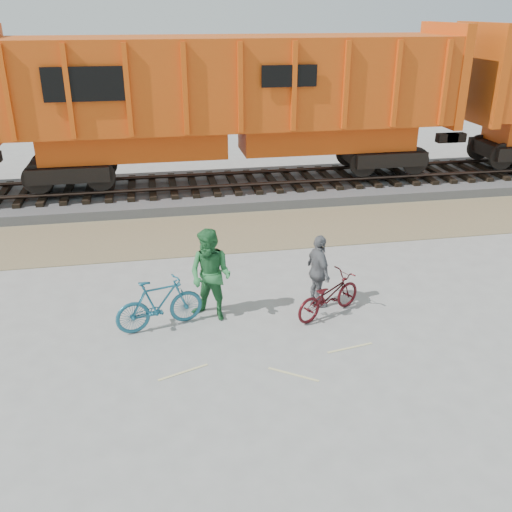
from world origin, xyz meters
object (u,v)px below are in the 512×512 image
object	(u,v)px
hopper_car_center	(233,100)
person_woman	(319,271)
bicycle_maroon	(328,295)
person_man	(211,275)
bicycle_teal	(159,304)

from	to	relation	value
hopper_car_center	person_woman	xyz separation A→B (m)	(0.53, -7.94, -2.24)
bicycle_maroon	person_man	world-z (taller)	person_man
bicycle_teal	person_woman	xyz separation A→B (m)	(3.18, 0.29, 0.26)
bicycle_teal	hopper_car_center	bearing A→B (deg)	-32.55
person_man	hopper_car_center	bearing A→B (deg)	114.37
person_man	person_woman	world-z (taller)	person_man
bicycle_teal	bicycle_maroon	bearing A→B (deg)	-106.59
bicycle_maroon	person_woman	bearing A→B (deg)	-13.95
bicycle_maroon	person_woman	size ratio (longest dim) A/B	1.05
person_man	bicycle_maroon	bearing A→B (deg)	28.30
hopper_car_center	person_woman	bearing A→B (deg)	-86.16
hopper_car_center	person_woman	size ratio (longest dim) A/B	9.14
hopper_car_center	person_man	size ratio (longest dim) A/B	7.64
hopper_car_center	bicycle_teal	distance (m)	9.00
hopper_car_center	person_woman	world-z (taller)	hopper_car_center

